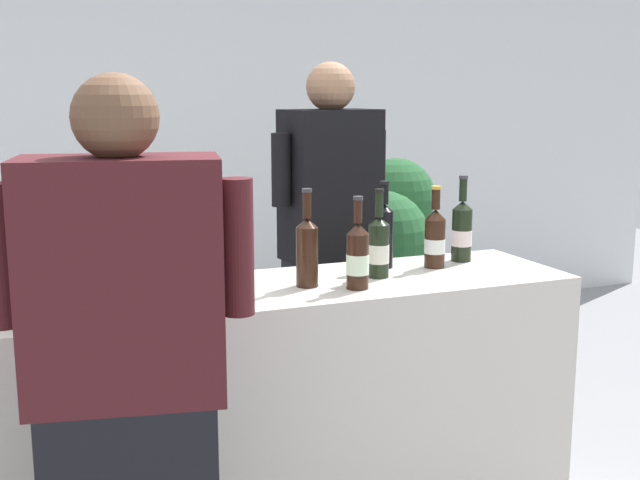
{
  "coord_description": "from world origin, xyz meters",
  "views": [
    {
      "loc": [
        -0.83,
        -2.5,
        1.59
      ],
      "look_at": [
        0.17,
        0.0,
        1.08
      ],
      "focal_mm": 44.85,
      "sensor_mm": 36.0,
      "label": 1
    }
  ],
  "objects": [
    {
      "name": "ice_bucket",
      "position": [
        -0.74,
        -0.14,
        1.04
      ],
      "size": [
        0.22,
        0.22,
        0.21
      ],
      "color": "silver",
      "rests_on": "counter"
    },
    {
      "name": "person_guest",
      "position": [
        -0.58,
        -0.65,
        0.79
      ],
      "size": [
        0.61,
        0.32,
        1.62
      ],
      "color": "black",
      "rests_on": "ground_plane"
    },
    {
      "name": "wine_bottle_2",
      "position": [
        0.11,
        -0.03,
        1.06
      ],
      "size": [
        0.08,
        0.08,
        0.33
      ],
      "color": "black",
      "rests_on": "counter"
    },
    {
      "name": "wine_bottle_6",
      "position": [
        -0.46,
        0.08,
        1.05
      ],
      "size": [
        0.08,
        0.08,
        0.33
      ],
      "color": "black",
      "rests_on": "counter"
    },
    {
      "name": "wine_bottle_7",
      "position": [
        0.26,
        -0.12,
        1.04
      ],
      "size": [
        0.08,
        0.08,
        0.31
      ],
      "color": "black",
      "rests_on": "counter"
    },
    {
      "name": "counter",
      "position": [
        0.0,
        0.0,
        0.46
      ],
      "size": [
        2.14,
        0.55,
        0.93
      ],
      "primitive_type": "cube",
      "color": "beige",
      "rests_on": "ground_plane"
    },
    {
      "name": "wine_bottle_4",
      "position": [
        0.66,
        0.07,
        1.04
      ],
      "size": [
        0.08,
        0.08,
        0.31
      ],
      "color": "black",
      "rests_on": "counter"
    },
    {
      "name": "wine_bottle_0",
      "position": [
        0.82,
        0.13,
        1.05
      ],
      "size": [
        0.08,
        0.08,
        0.33
      ],
      "color": "black",
      "rests_on": "counter"
    },
    {
      "name": "person_server",
      "position": [
        0.47,
        0.62,
        0.83
      ],
      "size": [
        0.55,
        0.3,
        1.7
      ],
      "color": "black",
      "rests_on": "ground_plane"
    },
    {
      "name": "wine_bottle_8",
      "position": [
        -0.13,
        0.13,
        1.06
      ],
      "size": [
        0.08,
        0.08,
        0.35
      ],
      "color": "black",
      "rests_on": "counter"
    },
    {
      "name": "wall_back",
      "position": [
        0.0,
        2.6,
        1.4
      ],
      "size": [
        8.0,
        0.1,
        2.8
      ],
      "primitive_type": "cube",
      "color": "silver",
      "rests_on": "ground_plane"
    },
    {
      "name": "wine_bottle_5",
      "position": [
        0.4,
        -0.0,
        1.04
      ],
      "size": [
        0.08,
        0.08,
        0.32
      ],
      "color": "black",
      "rests_on": "counter"
    },
    {
      "name": "wine_bottle_3",
      "position": [
        0.48,
        0.14,
        1.06
      ],
      "size": [
        0.07,
        0.07,
        0.33
      ],
      "color": "black",
      "rests_on": "counter"
    },
    {
      "name": "wine_glass",
      "position": [
        -0.15,
        -0.02,
        1.04
      ],
      "size": [
        0.08,
        0.08,
        0.16
      ],
      "color": "silver",
      "rests_on": "counter"
    },
    {
      "name": "potted_shrub",
      "position": [
        0.95,
        0.98,
        0.77
      ],
      "size": [
        0.62,
        0.65,
        1.25
      ],
      "color": "brown",
      "rests_on": "ground_plane"
    }
  ]
}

